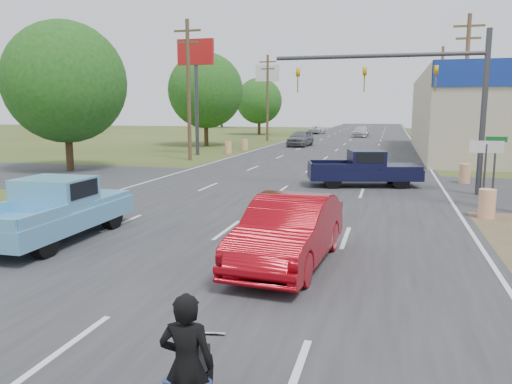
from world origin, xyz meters
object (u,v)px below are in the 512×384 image
(blue_pickup, at_px, (57,208))
(navy_pickup, at_px, (366,168))
(red_convertible, at_px, (289,232))
(distant_car_silver, at_px, (361,131))
(distant_car_white, at_px, (317,130))
(rider, at_px, (187,375))
(distant_car_grey, at_px, (300,138))

(blue_pickup, distance_m, navy_pickup, 14.85)
(blue_pickup, bearing_deg, red_convertible, -6.32)
(distant_car_silver, xyz_separation_m, distant_car_white, (-7.03, 7.03, -0.13))
(red_convertible, xyz_separation_m, distant_car_silver, (-1.76, 58.79, -0.08))
(navy_pickup, bearing_deg, rider, -16.60)
(navy_pickup, bearing_deg, distant_car_grey, -177.01)
(distant_car_silver, bearing_deg, rider, -87.46)
(distant_car_white, bearing_deg, rider, 103.86)
(rider, bearing_deg, distant_car_grey, -89.85)
(red_convertible, bearing_deg, blue_pickup, 178.81)
(navy_pickup, distance_m, distant_car_white, 53.59)
(red_convertible, distance_m, rider, 6.65)
(rider, xyz_separation_m, distant_car_silver, (-1.97, 65.44, -0.09))
(distant_car_white, bearing_deg, distant_car_grey, 101.47)
(distant_car_grey, xyz_separation_m, distant_car_white, (-2.22, 27.02, -0.23))
(red_convertible, distance_m, distant_car_white, 66.41)
(rider, bearing_deg, blue_pickup, -54.34)
(distant_car_white, bearing_deg, blue_pickup, 98.47)
(rider, height_order, distant_car_grey, rider)
(red_convertible, distance_m, navy_pickup, 13.22)
(red_convertible, distance_m, distant_car_silver, 58.82)
(rider, height_order, distant_car_silver, rider)
(blue_pickup, xyz_separation_m, distant_car_silver, (5.11, 58.11, -0.16))
(red_convertible, relative_size, rider, 2.98)
(distant_car_grey, distance_m, distant_car_white, 27.11)
(distant_car_grey, height_order, distant_car_silver, distant_car_grey)
(rider, distance_m, distant_car_silver, 65.47)
(distant_car_silver, bearing_deg, blue_pickup, -94.21)
(red_convertible, bearing_deg, rider, -83.70)
(red_convertible, relative_size, blue_pickup, 0.92)
(blue_pickup, distance_m, distant_car_white, 65.17)
(blue_pickup, relative_size, distant_car_grey, 1.11)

